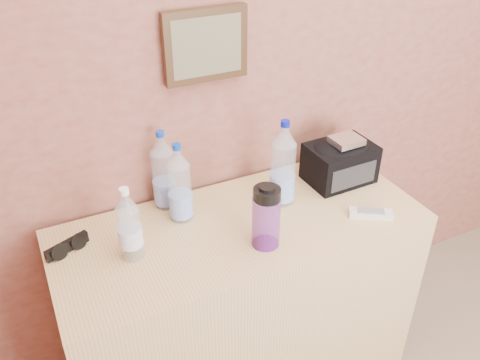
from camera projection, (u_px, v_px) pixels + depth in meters
name	position (u px, v px, depth m)	size (l,w,h in m)	color
picture_frame	(206.00, 46.00, 1.72)	(0.30, 0.03, 0.25)	#382311
dresser	(241.00, 306.00, 2.04)	(1.33, 0.55, 0.83)	tan
pet_large_b	(164.00, 174.00, 1.84)	(0.08, 0.08, 0.31)	silver
pet_large_c	(180.00, 186.00, 1.77)	(0.08, 0.08, 0.30)	#D0EAFF
pet_large_d	(283.00, 167.00, 1.86)	(0.09, 0.09, 0.34)	#CCE7F5
pet_small	(129.00, 227.00, 1.61)	(0.08, 0.08, 0.26)	silver
nalgene_bottle	(266.00, 216.00, 1.66)	(0.09, 0.09, 0.23)	purple
sunglasses	(67.00, 246.00, 1.68)	(0.15, 0.06, 0.04)	black
ac_remote	(371.00, 214.00, 1.85)	(0.16, 0.05, 0.02)	silver
toiletry_bag	(340.00, 161.00, 2.02)	(0.26, 0.19, 0.18)	black
foil_packet	(346.00, 141.00, 1.95)	(0.12, 0.10, 0.02)	silver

